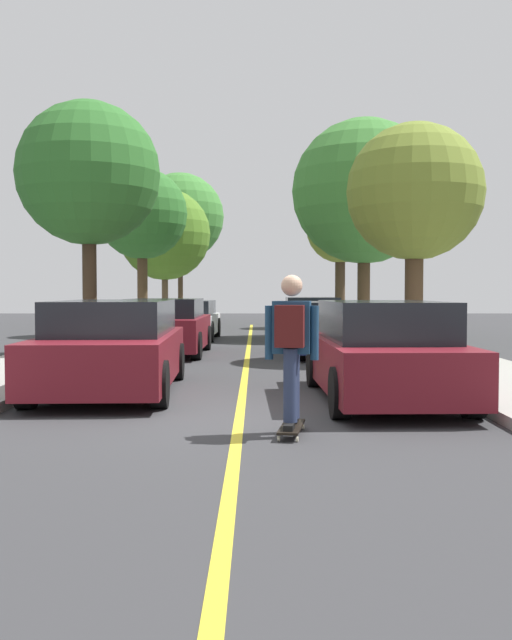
{
  "coord_description": "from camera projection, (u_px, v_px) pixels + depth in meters",
  "views": [
    {
      "loc": [
        0.2,
        -8.84,
        1.56
      ],
      "look_at": [
        0.18,
        6.63,
        0.92
      ],
      "focal_mm": 39.9,
      "sensor_mm": 36.0,
      "label": 1
    }
  ],
  "objects": [
    {
      "name": "ground",
      "position": [
        241.0,
        415.0,
        8.89
      ],
      "size": [
        80.0,
        80.0,
        0.0
      ],
      "primitive_type": "plane",
      "color": "#353538"
    },
    {
      "name": "center_line",
      "position": [
        246.0,
        376.0,
        12.89
      ],
      "size": [
        0.12,
        39.2,
        0.01
      ],
      "primitive_type": "cube",
      "color": "gold",
      "rests_on": "ground"
    },
    {
      "name": "parked_car_left_nearest",
      "position": [
        114.0,
        346.0,
        10.93
      ],
      "size": [
        2.09,
        4.5,
        1.4
      ],
      "color": "maroon",
      "rests_on": "ground"
    },
    {
      "name": "parked_car_left_near",
      "position": [
        167.0,
        327.0,
        17.3
      ],
      "size": [
        2.01,
        4.12,
        1.37
      ],
      "color": "maroon",
      "rests_on": "ground"
    },
    {
      "name": "parked_car_left_far",
      "position": [
        189.0,
        320.0,
        22.76
      ],
      "size": [
        1.98,
        4.13,
        1.24
      ],
      "color": "white",
      "rests_on": "ground"
    },
    {
      "name": "parked_car_right_nearest",
      "position": [
        384.0,
        352.0,
        10.05
      ],
      "size": [
        1.92,
        4.35,
        1.41
      ],
      "color": "maroon",
      "rests_on": "ground"
    },
    {
      "name": "parked_car_right_near",
      "position": [
        331.0,
        329.0,
        17.21
      ],
      "size": [
        1.87,
        4.39,
        1.29
      ],
      "color": "navy",
      "rests_on": "ground"
    },
    {
      "name": "parked_car_right_far",
      "position": [
        313.0,
        319.0,
        22.77
      ],
      "size": [
        1.98,
        4.17,
        1.35
      ],
      "color": "#B7B7BC",
      "rests_on": "ground"
    },
    {
      "name": "street_tree_left_nearest",
      "position": [
        90.0,
        174.0,
        16.64
      ],
      "size": [
        3.36,
        3.36,
        5.84
      ],
      "color": "#3D2D1E",
      "rests_on": "sidewalk_left"
    },
    {
      "name": "street_tree_left_near",
      "position": [
        143.0,
        215.0,
        24.44
      ],
      "size": [
        3.12,
        3.12,
        5.63
      ],
      "color": "#4C3823",
      "rests_on": "sidewalk_left"
    },
    {
      "name": "street_tree_left_far",
      "position": [
        166.0,
        234.0,
        30.49
      ],
      "size": [
        3.93,
        3.93,
        5.81
      ],
      "color": "brown",
      "rests_on": "sidewalk_left"
    },
    {
      "name": "street_tree_left_farthest",
      "position": [
        181.0,
        217.0,
        36.72
      ],
      "size": [
        4.52,
        4.52,
        7.5
      ],
      "color": "#3D2D1E",
      "rests_on": "sidewalk_left"
    },
    {
      "name": "street_tree_right_nearest",
      "position": [
        416.0,
        193.0,
        15.72
      ],
      "size": [
        3.03,
        3.03,
        5.13
      ],
      "color": "#4C3823",
      "rests_on": "sidewalk_right"
    },
    {
      "name": "street_tree_right_near",
      "position": [
        366.0,
        192.0,
        23.06
      ],
      "size": [
        4.7,
        4.7,
        6.99
      ],
      "color": "#4C3823",
      "rests_on": "sidewalk_right"
    },
    {
      "name": "street_tree_right_far",
      "position": [
        342.0,
        230.0,
        29.61
      ],
      "size": [
        2.84,
        2.84,
        5.42
      ],
      "color": "#3D2D1E",
      "rests_on": "sidewalk_right"
    },
    {
      "name": "fire_hydrant",
      "position": [
        89.0,
        340.0,
        15.6
      ],
      "size": [
        0.2,
        0.2,
        0.7
      ],
      "color": "#B2140F",
      "rests_on": "sidewalk_left"
    },
    {
      "name": "skateboard",
      "position": [
        293.0,
        427.0,
        7.66
      ],
      "size": [
        0.35,
        0.86,
        0.1
      ],
      "color": "black",
      "rests_on": "ground"
    },
    {
      "name": "skateboarder",
      "position": [
        293.0,
        341.0,
        7.58
      ],
      "size": [
        0.59,
        0.71,
        1.62
      ],
      "color": "black",
      "rests_on": "skateboard"
    }
  ]
}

